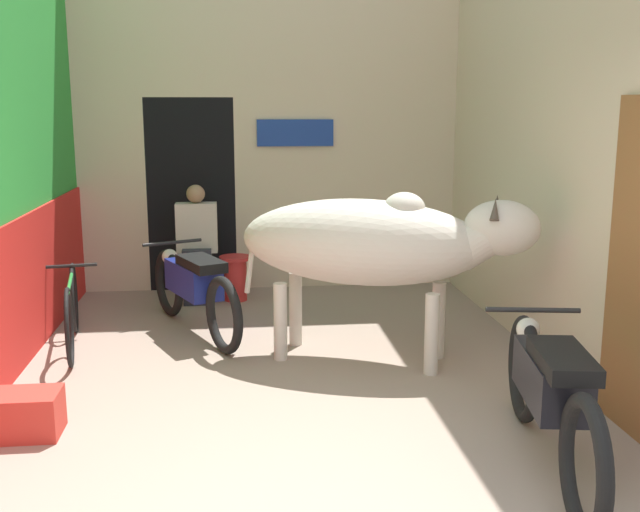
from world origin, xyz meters
TOP-DOWN VIEW (x-y plane):
  - wall_back_with_doorway at (-0.28, 5.40)m, footprint 4.18×0.93m
  - wall_right_with_door at (2.18, 2.54)m, footprint 0.22×5.16m
  - cow at (0.71, 2.59)m, footprint 2.39×1.43m
  - motorcycle_near at (1.36, 0.65)m, footprint 0.58×2.03m
  - motorcycle_far at (-0.78, 3.50)m, footprint 0.93×1.85m
  - bicycle at (-1.79, 3.19)m, footprint 0.44×1.58m
  - shopkeeper_seated at (-0.80, 4.61)m, footprint 0.42×0.33m
  - plastic_stool at (-0.40, 4.63)m, footprint 0.34×0.34m
  - crate at (-1.72, 1.42)m, footprint 0.44×0.32m

SIDE VIEW (x-z plane):
  - crate at x=-1.72m, z-range 0.00..0.28m
  - plastic_stool at x=-0.40m, z-range 0.02..0.49m
  - bicycle at x=-1.79m, z-range 0.00..0.65m
  - motorcycle_far at x=-0.78m, z-range 0.05..0.82m
  - motorcycle_near at x=1.36m, z-range 0.06..0.86m
  - shopkeeper_seated at x=-0.80m, z-range 0.03..1.26m
  - cow at x=0.71m, z-range 0.28..1.66m
  - wall_back_with_doorway at x=-0.28m, z-range -0.33..3.85m
  - wall_right_with_door at x=2.18m, z-range -0.03..4.15m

